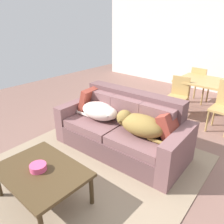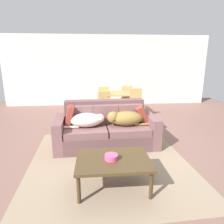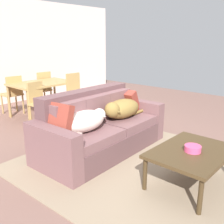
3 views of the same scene
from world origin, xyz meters
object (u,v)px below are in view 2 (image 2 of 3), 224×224
bowl_on_coffee_table (111,157)px  dining_chair_near_left (105,105)px  dining_table (117,95)px  dining_chair_near_right (136,103)px  dog_on_right_cushion (125,118)px  throw_pillow_by_right_arm (141,114)px  throw_pillow_by_left_arm (69,116)px  coffee_table (113,162)px  couch (106,129)px  dog_on_left_cushion (87,120)px  dining_chair_far_left (104,97)px  dining_chair_far_right (127,97)px

bowl_on_coffee_table → dining_chair_near_left: size_ratio=0.22×
dining_table → dining_chair_near_right: (0.50, -0.57, -0.16)m
dog_on_right_cushion → throw_pillow_by_right_arm: (0.38, 0.20, 0.02)m
bowl_on_coffee_table → dining_table: (0.52, 3.81, 0.21)m
dining_table → throw_pillow_by_left_arm: bearing=-119.0°
dining_chair_near_left → throw_pillow_by_right_arm: bearing=-76.2°
coffee_table → dining_table: 3.83m
dog_on_right_cushion → coffee_table: dog_on_right_cushion is taller
couch → dining_chair_near_left: 1.76m
throw_pillow_by_left_arm → coffee_table: 1.71m
dining_table → dog_on_left_cushion: bearing=-110.2°
dog_on_left_cushion → coffee_table: size_ratio=0.78×
couch → dog_on_left_cushion: bearing=-165.2°
dog_on_left_cushion → dining_table: (0.89, 2.42, 0.08)m
coffee_table → dining_chair_far_left: (0.08, 4.35, 0.11)m
throw_pillow_by_right_arm → bowl_on_coffee_table: size_ratio=2.09×
couch → throw_pillow_by_right_arm: 0.81m
bowl_on_coffee_table → dog_on_right_cushion: bearing=74.3°
couch → dining_chair_near_left: size_ratio=2.47×
coffee_table → dining_table: (0.49, 3.79, 0.29)m
dog_on_left_cushion → dining_chair_far_right: bearing=64.1°
dining_chair_near_left → dining_chair_far_right: 1.44m
dog_on_right_cushion → dining_chair_near_right: bearing=68.4°
coffee_table → dining_chair_far_left: bearing=89.0°
couch → coffee_table: couch is taller
bowl_on_coffee_table → dining_chair_far_left: (0.11, 4.37, 0.03)m
coffee_table → throw_pillow_by_right_arm: bearing=64.7°
dining_table → dining_chair_far_right: size_ratio=1.45×
couch → dining_chair_far_right: (0.91, 2.93, 0.15)m
couch → dining_chair_near_right: size_ratio=2.25×
throw_pillow_by_left_arm → bowl_on_coffee_table: bearing=-63.8°
coffee_table → dining_table: bearing=82.6°
throw_pillow_by_left_arm → dining_chair_far_left: size_ratio=0.51×
coffee_table → couch: bearing=90.4°
dog_on_left_cushion → dining_chair_far_left: size_ratio=0.90×
couch → dining_table: 2.38m
dining_table → dining_chair_near_left: bearing=-128.0°
dog_on_right_cushion → dining_chair_near_right: dining_chair_near_right is taller
dining_chair_near_left → bowl_on_coffee_table: bearing=-100.1°
coffee_table → dining_chair_far_right: bearing=78.5°
throw_pillow_by_right_arm → dining_chair_far_right: 2.85m
dog_on_left_cushion → dining_table: size_ratio=0.62×
dog_on_left_cushion → couch: bearing=14.8°
dining_table → bowl_on_coffee_table: bearing=-97.8°
dog_on_right_cushion → couch: bearing=160.7°
throw_pillow_by_left_arm → dining_table: size_ratio=0.35×
dog_on_right_cushion → coffee_table: bearing=-107.7°
dog_on_right_cushion → throw_pillow_by_right_arm: size_ratio=2.21×
throw_pillow_by_right_arm → dining_chair_far_right: bearing=86.9°
throw_pillow_by_right_arm → dining_chair_far_left: (-0.67, 2.77, -0.13)m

